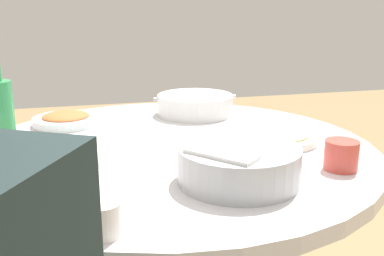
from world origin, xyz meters
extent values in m
cylinder|color=silver|center=(0.00, 0.00, 0.73)|extent=(1.10, 1.10, 0.04)
cylinder|color=#B2B5BA|center=(-0.09, 0.29, 0.78)|extent=(0.27, 0.27, 0.08)
ellipsoid|color=white|center=(-0.09, 0.29, 0.79)|extent=(0.22, 0.22, 0.09)
cube|color=white|center=(-0.03, 0.34, 0.83)|extent=(0.14, 0.15, 0.01)
cylinder|color=white|center=(-0.15, -0.33, 0.78)|extent=(0.26, 0.26, 0.07)
cylinder|color=black|center=(-0.15, -0.33, 0.77)|extent=(0.23, 0.23, 0.05)
cylinder|color=silver|center=(-0.15, -0.33, 0.80)|extent=(0.29, 0.04, 0.01)
cylinder|color=white|center=(0.28, 0.06, 0.76)|extent=(0.22, 0.22, 0.03)
ellipsoid|color=#9F5725|center=(0.28, 0.06, 0.77)|extent=(0.15, 0.15, 0.04)
cylinder|color=silver|center=(-0.30, 0.05, 0.75)|extent=(0.21, 0.21, 0.02)
ellipsoid|color=#CCC083|center=(-0.30, 0.05, 0.77)|extent=(0.15, 0.15, 0.03)
cylinder|color=silver|center=(0.28, -0.30, 0.76)|extent=(0.21, 0.21, 0.03)
ellipsoid|color=#B46032|center=(0.28, -0.30, 0.77)|extent=(0.15, 0.15, 0.03)
cylinder|color=white|center=(0.34, 0.35, 0.77)|extent=(0.07, 0.07, 0.06)
cylinder|color=#CC473C|center=(-0.34, 0.28, 0.78)|extent=(0.08, 0.08, 0.07)
cylinder|color=white|center=(0.21, 0.45, 0.77)|extent=(0.07, 0.07, 0.06)
camera|label=1|loc=(0.23, 1.14, 1.11)|focal=41.65mm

